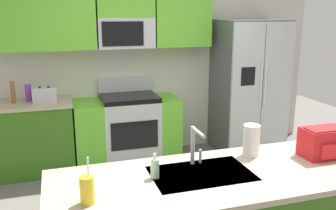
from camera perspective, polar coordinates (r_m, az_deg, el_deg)
The scene contains 12 objects.
kitchen_wall_unit at distance 5.03m, azimuth -6.33°, elevation 8.60°, with size 5.20×0.43×2.60m.
back_counter at distance 4.89m, azimuth -21.07°, elevation -4.73°, with size 1.15×0.63×0.90m.
range_oven at distance 4.95m, azimuth -6.32°, elevation -3.69°, with size 1.36×0.61×1.10m.
refrigerator at distance 5.35m, azimuth 12.29°, elevation 2.76°, with size 0.90×0.76×1.85m.
toaster at distance 4.68m, azimuth -18.49°, elevation 1.54°, with size 0.28×0.16×0.18m.
pepper_mill at distance 4.75m, azimuth -22.77°, elevation 1.81°, with size 0.05×0.05×0.26m, color brown.
bottle_purple at distance 4.79m, azimuth -20.72°, elevation 1.77°, with size 0.08×0.08×0.21m, color purple.
sink_faucet at distance 2.61m, azimuth 4.17°, elevation -5.83°, with size 0.09×0.21×0.28m.
drink_cup_yellow at distance 2.19m, azimuth -12.35°, elevation -12.64°, with size 0.08×0.08×0.28m.
soap_dispenser at distance 2.45m, azimuth -2.04°, elevation -9.68°, with size 0.06×0.06×0.17m.
paper_towel_roll at distance 2.86m, azimuth 12.71°, elevation -5.33°, with size 0.12×0.12×0.24m, color white.
backpack at distance 3.01m, azimuth 22.85°, elevation -5.23°, with size 0.32×0.22×0.23m.
Camera 1 is at (-1.09, -2.83, 1.96)m, focal length 39.55 mm.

